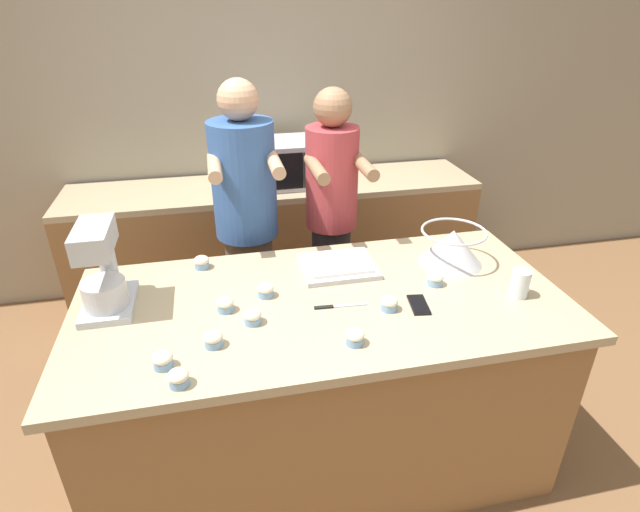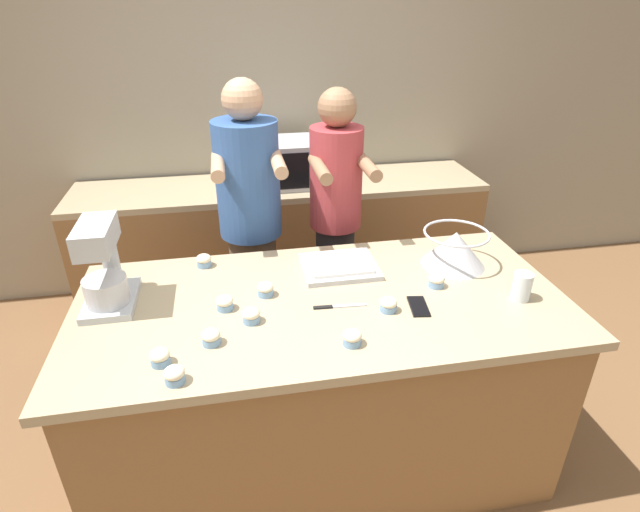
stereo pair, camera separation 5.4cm
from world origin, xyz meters
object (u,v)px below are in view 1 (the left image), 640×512
(cupcake_0, at_px, (435,279))
(cupcake_4, at_px, (178,378))
(stand_mixer, at_px, (102,273))
(microwave_oven, at_px, (282,163))
(cupcake_3, at_px, (202,262))
(cupcake_2, at_px, (213,339))
(cupcake_9, at_px, (253,317))
(baking_tray, at_px, (338,265))
(cupcake_6, at_px, (355,337))
(cupcake_1, at_px, (265,290))
(cell_phone, at_px, (419,305))
(person_left, at_px, (248,233))
(mixing_bowl, at_px, (452,246))
(cupcake_7, at_px, (163,360))
(drinking_glass, at_px, (520,283))
(cupcake_8, at_px, (389,303))
(cupcake_5, at_px, (225,304))
(person_right, at_px, (332,228))
(knife, at_px, (337,306))

(cupcake_0, height_order, cupcake_4, same)
(stand_mixer, xyz_separation_m, cupcake_4, (0.29, -0.53, -0.13))
(microwave_oven, relative_size, cupcake_3, 6.27)
(cupcake_2, relative_size, cupcake_4, 1.00)
(cupcake_0, relative_size, cupcake_9, 1.00)
(baking_tray, distance_m, cupcake_6, 0.57)
(cupcake_3, bearing_deg, cupcake_1, -49.96)
(cupcake_9, bearing_deg, baking_tray, 39.20)
(cell_phone, distance_m, cupcake_2, 0.84)
(cell_phone, bearing_deg, cupcake_1, 161.03)
(person_left, height_order, mixing_bowl, person_left)
(microwave_oven, relative_size, cupcake_1, 6.27)
(cupcake_0, xyz_separation_m, cupcake_7, (-1.14, -0.31, 0.00))
(person_left, bearing_deg, cupcake_4, -105.45)
(drinking_glass, distance_m, cupcake_8, 0.57)
(cupcake_3, xyz_separation_m, cupcake_5, (0.09, -0.38, 0.00))
(person_right, height_order, knife, person_right)
(cupcake_2, bearing_deg, drinking_glass, 3.24)
(person_left, distance_m, cupcake_2, 1.01)
(stand_mixer, bearing_deg, person_right, 30.31)
(cell_phone, relative_size, cupcake_2, 2.17)
(microwave_oven, distance_m, cupcake_0, 1.58)
(cupcake_4, bearing_deg, cupcake_2, 58.00)
(cupcake_4, bearing_deg, cupcake_6, 8.10)
(person_left, distance_m, cupcake_7, 1.13)
(drinking_glass, xyz_separation_m, cupcake_7, (-1.44, -0.15, -0.03))
(knife, distance_m, cupcake_2, 0.52)
(stand_mixer, distance_m, cell_phone, 1.27)
(cupcake_2, xyz_separation_m, cupcake_3, (-0.04, 0.61, 0.00))
(cupcake_5, relative_size, cupcake_7, 1.00)
(stand_mixer, relative_size, cupcake_0, 5.17)
(person_right, bearing_deg, stand_mixer, -149.69)
(knife, bearing_deg, cupcake_3, 139.69)
(stand_mixer, distance_m, cupcake_5, 0.50)
(cupcake_5, bearing_deg, person_right, 50.58)
(person_right, xyz_separation_m, cupcake_8, (0.02, -0.89, 0.06))
(cupcake_8, bearing_deg, cupcake_4, -161.47)
(person_right, distance_m, stand_mixer, 1.27)
(cupcake_0, height_order, cupcake_9, same)
(microwave_oven, height_order, cupcake_9, microwave_oven)
(drinking_glass, relative_size, cupcake_9, 1.71)
(cell_phone, bearing_deg, cupcake_7, -170.36)
(person_left, xyz_separation_m, cupcake_3, (-0.24, -0.38, 0.05))
(microwave_oven, xyz_separation_m, cupcake_9, (-0.36, -1.63, -0.10))
(cupcake_1, distance_m, cupcake_2, 0.37)
(stand_mixer, relative_size, cupcake_4, 5.17)
(cupcake_8, bearing_deg, cupcake_5, 168.15)
(cell_phone, height_order, cupcake_6, cupcake_6)
(cupcake_2, bearing_deg, cupcake_8, 7.15)
(knife, distance_m, cupcake_7, 0.71)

